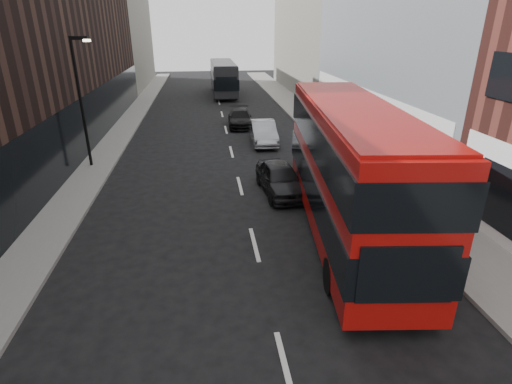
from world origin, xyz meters
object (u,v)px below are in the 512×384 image
object	(u,v)px
red_bus	(349,165)
car_c	(240,118)
grey_bus	(223,77)
street_lamp	(81,95)
car_a	(280,178)
car_b	(263,132)

from	to	relation	value
red_bus	car_c	xyz separation A→B (m)	(-2.45, 18.46, -2.14)
red_bus	grey_bus	distance (m)	34.86
street_lamp	grey_bus	distance (m)	27.01
grey_bus	car_c	size ratio (longest dim) A/B	2.50
car_a	red_bus	bearing A→B (deg)	-71.36
car_b	car_c	distance (m)	5.37
street_lamp	red_bus	size ratio (longest dim) A/B	0.55
street_lamp	grey_bus	size ratio (longest dim) A/B	0.61
street_lamp	red_bus	bearing A→B (deg)	-38.19
grey_bus	red_bus	bearing A→B (deg)	-85.50
grey_bus	car_b	xyz separation A→B (m)	(1.58, -21.52, -1.22)
red_bus	car_b	bearing A→B (deg)	102.04
car_b	car_c	size ratio (longest dim) A/B	1.01
grey_bus	car_a	world-z (taller)	grey_bus
red_bus	car_c	bearing A→B (deg)	103.96
car_a	car_c	world-z (taller)	car_a
grey_bus	street_lamp	bearing A→B (deg)	-109.82
car_a	car_c	size ratio (longest dim) A/B	0.96
red_bus	car_b	size ratio (longest dim) A/B	2.73
red_bus	car_c	world-z (taller)	red_bus
red_bus	car_a	xyz separation A→B (m)	(-1.81, 4.25, -2.06)
car_a	car_c	xyz separation A→B (m)	(-0.64, 14.21, -0.09)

